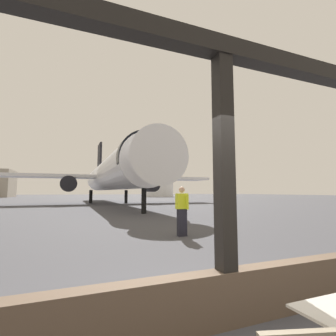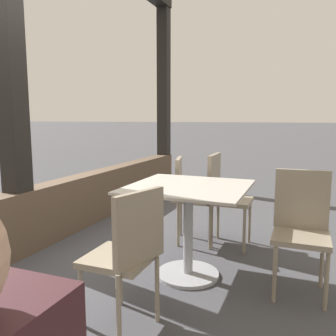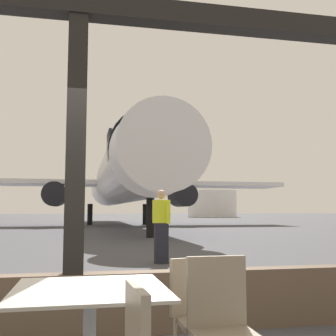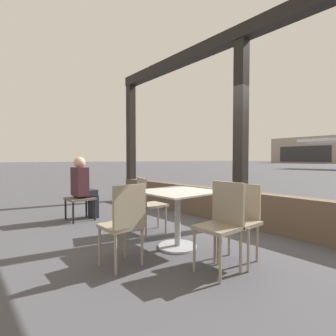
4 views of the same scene
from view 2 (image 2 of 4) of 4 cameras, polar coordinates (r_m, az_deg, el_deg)
The scene contains 6 objects.
window_frame at distance 3.57m, azimuth -23.86°, elevation 6.89°, with size 7.58×0.24×3.55m.
dining_table at distance 2.90m, azimuth 3.33°, elevation -8.09°, with size 0.94×0.94×0.77m.
cafe_chair_window_left at distance 3.71m, azimuth 3.29°, elevation -3.87°, with size 0.47×0.47×0.90m.
cafe_chair_window_right at distance 2.84m, azimuth 20.91°, elevation -8.18°, with size 0.41×0.41×0.92m.
cafe_chair_aisle_left at distance 3.63m, azimuth 8.96°, elevation -3.85°, with size 0.40×0.40×0.95m.
cafe_chair_aisle_right at distance 2.20m, azimuth -6.52°, elevation -12.87°, with size 0.48×0.48×0.89m.
Camera 2 is at (-2.52, -2.53, 1.31)m, focal length 37.34 mm.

